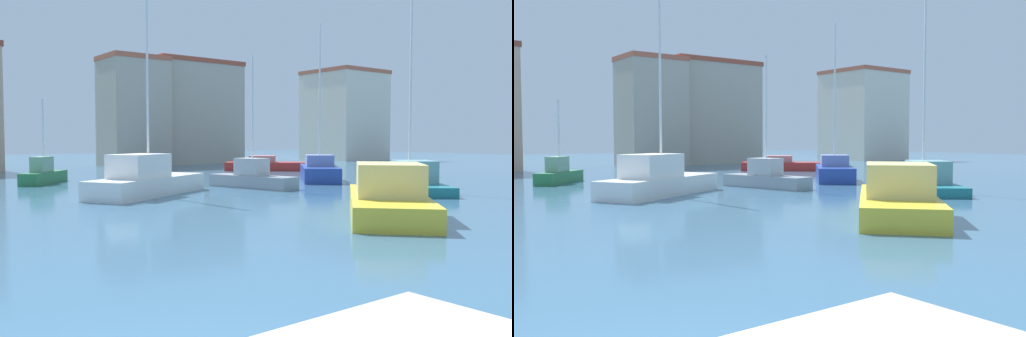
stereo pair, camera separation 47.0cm
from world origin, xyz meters
TOP-DOWN VIEW (x-y plane):
  - water at (15.00, 20.00)m, footprint 160.00×160.00m
  - sailboat_white_mid_harbor at (9.64, 20.04)m, footprint 7.82×5.83m
  - sailboat_blue_inner_mooring at (23.50, 21.79)m, footprint 6.35×6.90m
  - sailboat_grey_center_channel at (16.49, 20.19)m, footprint 2.65×5.84m
  - sailboat_green_near_pier at (7.70, 30.54)m, footprint 3.86×4.19m
  - motorboat_yellow_far_right at (13.56, 8.05)m, footprint 8.04×7.72m
  - sailboat_teal_behind_lamppost at (22.01, 13.21)m, footprint 7.05×7.90m
  - motorboat_red_outer_mooring at (28.28, 32.84)m, footprint 7.93×7.63m
  - yacht_club at (21.92, 47.72)m, footprint 6.24×5.52m
  - harbor_office at (29.96, 50.18)m, footprint 10.87×8.15m
  - warehouse_block at (52.48, 46.39)m, footprint 8.96×8.97m

SIDE VIEW (x-z plane):
  - water at x=15.00m, z-range 0.00..0.00m
  - motorboat_red_outer_mooring at x=28.28m, z-range -0.20..1.13m
  - sailboat_teal_behind_lamppost at x=22.01m, z-range -6.01..7.22m
  - sailboat_green_near_pier at x=7.70m, z-range -2.06..3.30m
  - sailboat_grey_center_channel at x=16.49m, z-range -3.20..4.45m
  - sailboat_blue_inner_mooring at x=23.50m, z-range -4.65..6.02m
  - motorboat_yellow_far_right at x=13.56m, z-range -0.28..1.68m
  - sailboat_white_mid_harbor at x=9.64m, z-range -4.22..5.81m
  - yacht_club at x=21.92m, z-range 0.01..11.41m
  - harbor_office at x=29.96m, z-range 0.01..11.83m
  - warehouse_block at x=52.48m, z-range 0.01..12.13m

